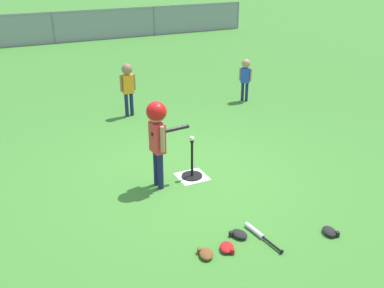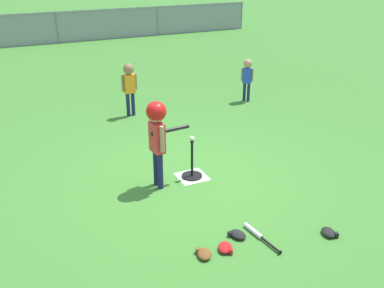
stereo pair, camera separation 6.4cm
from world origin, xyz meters
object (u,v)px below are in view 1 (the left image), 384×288
(batter_child, at_px, (157,127))
(glove_near_bats, at_px, (330,232))
(fielder_deep_left, at_px, (128,83))
(spare_bat_silver, at_px, (258,233))
(glove_by_plate, at_px, (206,254))
(glove_tossed_aside, at_px, (239,234))
(glove_outfield_drop, at_px, (227,247))
(baseball_on_tee, at_px, (192,139))
(fielder_deep_right, at_px, (245,74))
(batting_tee, at_px, (192,171))

(batter_child, bearing_deg, glove_near_bats, -54.56)
(fielder_deep_left, distance_m, spare_bat_silver, 4.78)
(glove_near_bats, bearing_deg, glove_by_plate, 169.73)
(glove_by_plate, xyz_separation_m, glove_tossed_aside, (0.53, 0.15, 0.00))
(glove_tossed_aside, height_order, glove_outfield_drop, same)
(baseball_on_tee, relative_size, glove_near_bats, 0.29)
(fielder_deep_left, xyz_separation_m, glove_by_plate, (-0.69, -4.81, -0.68))
(fielder_deep_right, distance_m, glove_tossed_aside, 5.32)
(batter_child, bearing_deg, glove_by_plate, -94.23)
(fielder_deep_left, bearing_deg, glove_near_bats, -80.29)
(glove_outfield_drop, bearing_deg, batter_child, 94.77)
(fielder_deep_right, relative_size, glove_near_bats, 3.80)
(baseball_on_tee, relative_size, spare_bat_silver, 0.11)
(glove_outfield_drop, bearing_deg, spare_bat_silver, 9.38)
(glove_near_bats, xyz_separation_m, glove_outfield_drop, (-1.29, 0.28, 0.00))
(batting_tee, relative_size, glove_near_bats, 2.34)
(glove_near_bats, bearing_deg, spare_bat_silver, 156.13)
(fielder_deep_left, distance_m, glove_outfield_drop, 4.88)
(batting_tee, bearing_deg, baseball_on_tee, -90.00)
(fielder_deep_left, bearing_deg, glove_tossed_aside, -91.95)
(batting_tee, distance_m, fielder_deep_left, 3.09)
(glove_by_plate, relative_size, glove_near_bats, 1.01)
(spare_bat_silver, xyz_separation_m, glove_tossed_aside, (-0.22, 0.08, 0.01))
(batting_tee, xyz_separation_m, baseball_on_tee, (0.00, -0.00, 0.55))
(batter_child, height_order, glove_near_bats, batter_child)
(baseball_on_tee, bearing_deg, batting_tee, 90.00)
(batter_child, xyz_separation_m, glove_by_plate, (-0.13, -1.73, -0.90))
(fielder_deep_left, height_order, spare_bat_silver, fielder_deep_left)
(glove_tossed_aside, bearing_deg, spare_bat_silver, -19.97)
(batter_child, xyz_separation_m, fielder_deep_left, (0.56, 3.07, -0.22))
(baseball_on_tee, height_order, fielder_deep_right, fielder_deep_right)
(fielder_deep_left, relative_size, glove_by_plate, 4.27)
(batter_child, distance_m, glove_tossed_aside, 1.86)
(fielder_deep_left, distance_m, glove_tossed_aside, 4.70)
(spare_bat_silver, height_order, glove_near_bats, glove_near_bats)
(fielder_deep_left, relative_size, glove_outfield_drop, 4.09)
(fielder_deep_right, bearing_deg, fielder_deep_left, 175.54)
(batter_child, height_order, spare_bat_silver, batter_child)
(baseball_on_tee, distance_m, spare_bat_silver, 1.82)
(batter_child, distance_m, fielder_deep_right, 4.35)
(batting_tee, xyz_separation_m, batter_child, (-0.56, -0.05, 0.84))
(fielder_deep_left, bearing_deg, glove_by_plate, -98.19)
(glove_outfield_drop, bearing_deg, glove_tossed_aside, 31.62)
(fielder_deep_left, xyz_separation_m, fielder_deep_right, (2.70, -0.21, -0.09))
(fielder_deep_left, relative_size, spare_bat_silver, 1.68)
(spare_bat_silver, relative_size, glove_tossed_aside, 2.63)
(fielder_deep_left, height_order, fielder_deep_right, fielder_deep_left)
(glove_near_bats, bearing_deg, batting_tee, 112.87)
(spare_bat_silver, height_order, glove_by_plate, glove_by_plate)
(fielder_deep_left, distance_m, glove_by_plate, 4.90)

